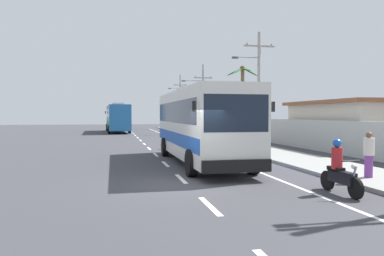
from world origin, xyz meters
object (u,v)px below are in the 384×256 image
at_px(utility_pole_far, 202,97).
at_px(utility_pole_distant, 180,100).
at_px(palm_nearest, 242,90).
at_px(motorcycle_beside_bus, 340,172).
at_px(utility_pole_mid, 258,84).
at_px(coach_bus_foreground, 200,123).
at_px(pedestrian_far_walk, 227,129).
at_px(pedestrian_near_kerb, 247,132).
at_px(coach_bus_far_lane, 118,117).
at_px(palm_second, 198,102).
at_px(pedestrian_midwalk, 369,154).

relative_size(utility_pole_far, utility_pole_distant, 0.93).
bearing_deg(palm_nearest, motorcycle_beside_bus, -103.24).
distance_m(utility_pole_mid, utility_pole_far, 17.98).
height_order(coach_bus_foreground, pedestrian_far_walk, coach_bus_foreground).
bearing_deg(pedestrian_far_walk, pedestrian_near_kerb, 10.82).
height_order(coach_bus_far_lane, utility_pole_far, utility_pole_far).
height_order(motorcycle_beside_bus, utility_pole_distant, utility_pole_distant).
bearing_deg(palm_nearest, utility_pole_distant, 92.97).
distance_m(palm_nearest, palm_second, 17.06).
bearing_deg(utility_pole_far, motorcycle_beside_bus, -96.80).
relative_size(pedestrian_near_kerb, utility_pole_distant, 0.18).
relative_size(motorcycle_beside_bus, palm_nearest, 0.27).
bearing_deg(pedestrian_far_walk, pedestrian_midwalk, 7.94).
bearing_deg(utility_pole_mid, motorcycle_beside_bus, -103.97).
distance_m(coach_bus_foreground, pedestrian_midwalk, 7.78).
height_order(pedestrian_far_walk, palm_second, palm_second).
bearing_deg(utility_pole_far, palm_nearest, -79.24).
bearing_deg(pedestrian_midwalk, pedestrian_far_walk, 79.60).
bearing_deg(utility_pole_mid, coach_bus_far_lane, 112.75).
height_order(utility_pole_far, palm_nearest, utility_pole_far).
relative_size(palm_nearest, palm_second, 1.20).
relative_size(coach_bus_foreground, pedestrian_midwalk, 6.97).
height_order(motorcycle_beside_bus, palm_nearest, palm_nearest).
bearing_deg(coach_bus_foreground, pedestrian_far_walk, 68.10).
xyz_separation_m(coach_bus_far_lane, utility_pole_mid, (10.18, -24.28, 2.62)).
bearing_deg(palm_second, coach_bus_foreground, -102.65).
distance_m(pedestrian_midwalk, palm_nearest, 24.32).
distance_m(motorcycle_beside_bus, pedestrian_midwalk, 2.81).
distance_m(coach_bus_far_lane, pedestrian_midwalk, 40.41).
xyz_separation_m(pedestrian_far_walk, palm_nearest, (2.32, 2.43, 3.75)).
xyz_separation_m(pedestrian_near_kerb, pedestrian_midwalk, (-1.33, -15.83, -0.03)).
xyz_separation_m(coach_bus_far_lane, utility_pole_far, (10.13, -6.30, 2.54)).
relative_size(pedestrian_far_walk, palm_nearest, 0.23).
height_order(pedestrian_midwalk, utility_pole_far, utility_pole_far).
bearing_deg(pedestrian_far_walk, utility_pole_distant, -169.97).
height_order(coach_bus_foreground, pedestrian_midwalk, coach_bus_foreground).
relative_size(motorcycle_beside_bus, pedestrian_far_walk, 1.18).
relative_size(pedestrian_far_walk, utility_pole_far, 0.20).
height_order(pedestrian_near_kerb, utility_pole_far, utility_pole_far).
bearing_deg(pedestrian_midwalk, coach_bus_foreground, 120.67).
bearing_deg(coach_bus_foreground, palm_nearest, 64.43).
relative_size(pedestrian_far_walk, utility_pole_mid, 0.19).
relative_size(pedestrian_near_kerb, utility_pole_far, 0.20).
bearing_deg(pedestrian_near_kerb, pedestrian_midwalk, -113.15).
xyz_separation_m(coach_bus_far_lane, pedestrian_far_walk, (9.62, -18.26, -1.00)).
relative_size(utility_pole_mid, utility_pole_far, 1.01).
relative_size(coach_bus_foreground, utility_pole_far, 1.32).
distance_m(pedestrian_far_walk, palm_second, 19.80).
bearing_deg(utility_pole_mid, pedestrian_midwalk, -97.38).
distance_m(coach_bus_far_lane, motorcycle_beside_bus, 41.68).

